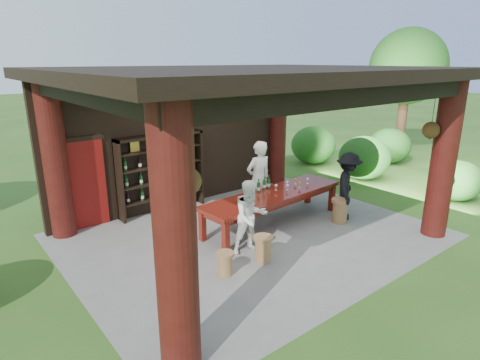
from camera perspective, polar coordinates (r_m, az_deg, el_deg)
ground at (r=8.76m, az=1.64°, el=-7.82°), size 90.00×90.00×0.00m
pavilion at (r=8.42m, az=-0.19°, el=6.43°), size 7.50×6.00×3.60m
wine_shelf at (r=9.93m, az=-11.08°, el=0.88°), size 2.20×0.34×1.94m
tasting_table at (r=9.11m, az=4.77°, el=-2.55°), size 3.76×1.19×0.75m
stool_near_left at (r=7.61m, az=3.28°, el=-9.63°), size 0.38×0.38×0.50m
stool_near_right at (r=9.60m, az=14.04°, el=-4.16°), size 0.43×0.43×0.56m
stool_far_left at (r=7.16m, az=-2.14°, el=-11.73°), size 0.33×0.33×0.43m
host at (r=9.48m, az=2.65°, el=0.07°), size 0.69×0.47×1.85m
guest_woman at (r=7.76m, az=1.52°, el=-5.28°), size 0.80×0.68×1.46m
guest_man at (r=9.75m, az=15.08°, el=-0.80°), size 1.18×1.08×1.60m
table_bottles at (r=9.25m, az=3.43°, el=-0.48°), size 0.44×0.14×0.31m
table_glasses at (r=9.27m, az=6.14°, el=-1.03°), size 2.02×0.51×0.15m
napkin_basket at (r=8.42m, az=0.69°, el=-2.81°), size 0.27×0.20×0.14m
shrubs at (r=10.92m, az=9.49°, el=0.01°), size 15.96×7.27×1.36m
trees at (r=10.77m, az=11.52°, el=14.97°), size 21.62×11.04×4.80m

